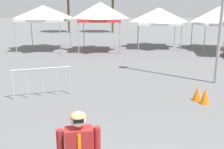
{
  "coord_description": "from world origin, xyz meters",
  "views": [
    {
      "loc": [
        -0.41,
        -3.24,
        3.26
      ],
      "look_at": [
        -0.46,
        4.35,
        1.3
      ],
      "focal_mm": 43.11,
      "sensor_mm": 36.0,
      "label": 1
    }
  ],
  "objects": [
    {
      "name": "canopy_tent_right_of_center",
      "position": [
        -1.38,
        16.35,
        2.81
      ],
      "size": [
        3.02,
        3.02,
        3.49
      ],
      "color": "#9E9EA3",
      "rests_on": "ground"
    },
    {
      "name": "canopy_tent_center",
      "position": [
        7.41,
        17.24,
        2.51
      ],
      "size": [
        3.17,
        3.17,
        3.19
      ],
      "color": "#9E9EA3",
      "rests_on": "ground"
    },
    {
      "name": "crowd_barrier_near_person",
      "position": [
        -3.03,
        6.13,
        0.75
      ],
      "size": [
        2.0,
        0.72,
        1.08
      ],
      "color": "#B7BABF",
      "rests_on": "ground"
    },
    {
      "name": "traffic_cone_near_barrier",
      "position": [
        2.52,
        5.74,
        0.27
      ],
      "size": [
        0.32,
        0.32,
        0.53
      ],
      "primitive_type": "cone",
      "color": "orange",
      "rests_on": "ground"
    },
    {
      "name": "canopy_tent_far_left",
      "position": [
        3.06,
        18.04,
        2.44
      ],
      "size": [
        3.48,
        3.48,
        3.08
      ],
      "color": "#9E9EA3",
      "rests_on": "ground"
    },
    {
      "name": "canopy_tent_left_of_center",
      "position": [
        -5.57,
        16.86,
        2.69
      ],
      "size": [
        3.53,
        3.53,
        3.26
      ],
      "color": "#9E9EA3",
      "rests_on": "ground"
    },
    {
      "name": "traffic_cone_lot_center",
      "position": [
        2.69,
        5.41,
        0.28
      ],
      "size": [
        0.32,
        0.32,
        0.56
      ],
      "primitive_type": "cone",
      "color": "orange",
      "rests_on": "ground"
    }
  ]
}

